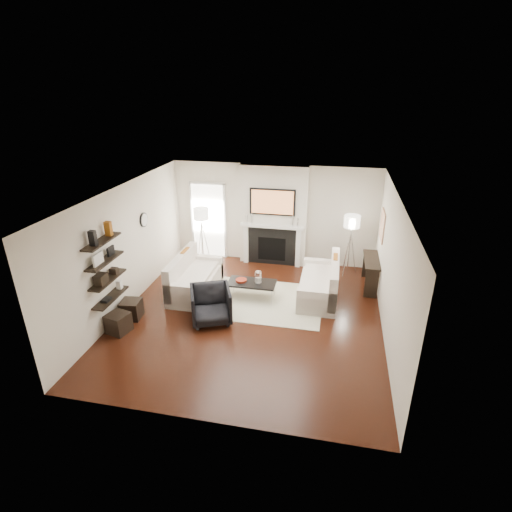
% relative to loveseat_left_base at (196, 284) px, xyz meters
% --- Properties ---
extents(room_envelope, '(6.00, 6.00, 6.00)m').
position_rel_loveseat_left_base_xyz_m(room_envelope, '(1.51, -0.78, 1.14)').
color(room_envelope, '#33150B').
rests_on(room_envelope, ground).
extents(chimney_breast, '(1.80, 0.25, 2.70)m').
position_rel_loveseat_left_base_xyz_m(chimney_breast, '(1.51, 2.09, 1.14)').
color(chimney_breast, silver).
rests_on(chimney_breast, floor).
extents(fireplace_surround, '(1.30, 0.02, 1.04)m').
position_rel_loveseat_left_base_xyz_m(fireplace_surround, '(1.51, 1.96, 0.31)').
color(fireplace_surround, black).
rests_on(fireplace_surround, floor).
extents(firebox, '(0.75, 0.02, 0.65)m').
position_rel_loveseat_left_base_xyz_m(firebox, '(1.51, 1.95, 0.24)').
color(firebox, black).
rests_on(firebox, floor).
extents(mantel_pilaster_l, '(0.12, 0.08, 1.10)m').
position_rel_loveseat_left_base_xyz_m(mantel_pilaster_l, '(0.79, 1.93, 0.34)').
color(mantel_pilaster_l, white).
rests_on(mantel_pilaster_l, floor).
extents(mantel_pilaster_r, '(0.12, 0.08, 1.10)m').
position_rel_loveseat_left_base_xyz_m(mantel_pilaster_r, '(2.23, 1.93, 0.34)').
color(mantel_pilaster_r, white).
rests_on(mantel_pilaster_r, floor).
extents(mantel_shelf, '(1.70, 0.18, 0.07)m').
position_rel_loveseat_left_base_xyz_m(mantel_shelf, '(1.51, 1.91, 0.91)').
color(mantel_shelf, white).
rests_on(mantel_shelf, chimney_breast).
extents(tv_body, '(1.20, 0.06, 0.70)m').
position_rel_loveseat_left_base_xyz_m(tv_body, '(1.51, 1.93, 1.57)').
color(tv_body, black).
rests_on(tv_body, chimney_breast).
extents(tv_screen, '(1.10, 0.00, 0.62)m').
position_rel_loveseat_left_base_xyz_m(tv_screen, '(1.51, 1.90, 1.57)').
color(tv_screen, '#BF723F').
rests_on(tv_screen, tv_body).
extents(candlestick_l_tall, '(0.04, 0.04, 0.30)m').
position_rel_loveseat_left_base_xyz_m(candlestick_l_tall, '(0.96, 1.92, 1.09)').
color(candlestick_l_tall, silver).
rests_on(candlestick_l_tall, mantel_shelf).
extents(candlestick_l_short, '(0.04, 0.04, 0.24)m').
position_rel_loveseat_left_base_xyz_m(candlestick_l_short, '(0.83, 1.92, 1.06)').
color(candlestick_l_short, silver).
rests_on(candlestick_l_short, mantel_shelf).
extents(candlestick_r_tall, '(0.04, 0.04, 0.30)m').
position_rel_loveseat_left_base_xyz_m(candlestick_r_tall, '(2.06, 1.92, 1.09)').
color(candlestick_r_tall, silver).
rests_on(candlestick_r_tall, mantel_shelf).
extents(candlestick_r_short, '(0.04, 0.04, 0.24)m').
position_rel_loveseat_left_base_xyz_m(candlestick_r_short, '(2.19, 1.92, 1.06)').
color(candlestick_r_short, silver).
rests_on(candlestick_r_short, mantel_shelf).
extents(hallway_panel, '(0.90, 0.02, 2.10)m').
position_rel_loveseat_left_base_xyz_m(hallway_panel, '(-0.34, 2.20, 0.84)').
color(hallway_panel, white).
rests_on(hallway_panel, floor).
extents(door_trim_l, '(0.06, 0.06, 2.16)m').
position_rel_loveseat_left_base_xyz_m(door_trim_l, '(-0.82, 2.18, 0.84)').
color(door_trim_l, white).
rests_on(door_trim_l, floor).
extents(door_trim_r, '(0.06, 0.06, 2.16)m').
position_rel_loveseat_left_base_xyz_m(door_trim_r, '(0.14, 2.18, 0.84)').
color(door_trim_r, white).
rests_on(door_trim_r, floor).
extents(door_trim_top, '(1.02, 0.06, 0.06)m').
position_rel_loveseat_left_base_xyz_m(door_trim_top, '(-0.34, 2.18, 1.92)').
color(door_trim_top, white).
rests_on(door_trim_top, wall_back).
extents(rug, '(2.60, 2.00, 0.01)m').
position_rel_loveseat_left_base_xyz_m(rug, '(1.70, -0.10, -0.20)').
color(rug, beige).
rests_on(rug, floor).
extents(loveseat_left_base, '(0.85, 1.80, 0.42)m').
position_rel_loveseat_left_base_xyz_m(loveseat_left_base, '(0.00, 0.00, 0.00)').
color(loveseat_left_base, silver).
rests_on(loveseat_left_base, floor).
extents(loveseat_left_back, '(0.18, 1.80, 0.80)m').
position_rel_loveseat_left_base_xyz_m(loveseat_left_back, '(-0.33, 0.00, 0.32)').
color(loveseat_left_back, silver).
rests_on(loveseat_left_back, floor).
extents(loveseat_left_arm_n, '(0.85, 0.18, 0.60)m').
position_rel_loveseat_left_base_xyz_m(loveseat_left_arm_n, '(0.00, -0.81, 0.09)').
color(loveseat_left_arm_n, silver).
rests_on(loveseat_left_arm_n, floor).
extents(loveseat_left_arm_s, '(0.85, 0.18, 0.60)m').
position_rel_loveseat_left_base_xyz_m(loveseat_left_arm_s, '(0.00, 0.81, 0.09)').
color(loveseat_left_arm_s, silver).
rests_on(loveseat_left_arm_s, floor).
extents(loveseat_left_cushion, '(0.63, 1.44, 0.10)m').
position_rel_loveseat_left_base_xyz_m(loveseat_left_cushion, '(0.05, 0.00, 0.26)').
color(loveseat_left_cushion, silver).
rests_on(loveseat_left_cushion, loveseat_left_base).
extents(pillow_left_orange, '(0.10, 0.42, 0.42)m').
position_rel_loveseat_left_base_xyz_m(pillow_left_orange, '(-0.33, 0.30, 0.52)').
color(pillow_left_orange, '#924F12').
rests_on(pillow_left_orange, loveseat_left_cushion).
extents(pillow_left_charcoal, '(0.10, 0.40, 0.40)m').
position_rel_loveseat_left_base_xyz_m(pillow_left_charcoal, '(-0.33, -0.30, 0.51)').
color(pillow_left_charcoal, black).
rests_on(pillow_left_charcoal, loveseat_left_cushion).
extents(loveseat_right_base, '(0.85, 1.80, 0.42)m').
position_rel_loveseat_left_base_xyz_m(loveseat_right_base, '(2.88, 0.34, 0.00)').
color(loveseat_right_base, silver).
rests_on(loveseat_right_base, floor).
extents(loveseat_right_back, '(0.18, 1.80, 0.80)m').
position_rel_loveseat_left_base_xyz_m(loveseat_right_back, '(3.22, 0.34, 0.32)').
color(loveseat_right_back, silver).
rests_on(loveseat_right_back, floor).
extents(loveseat_right_arm_n, '(0.85, 0.18, 0.60)m').
position_rel_loveseat_left_base_xyz_m(loveseat_right_arm_n, '(2.88, -0.47, 0.09)').
color(loveseat_right_arm_n, silver).
rests_on(loveseat_right_arm_n, floor).
extents(loveseat_right_arm_s, '(0.85, 0.18, 0.60)m').
position_rel_loveseat_left_base_xyz_m(loveseat_right_arm_s, '(2.88, 1.15, 0.09)').
color(loveseat_right_arm_s, silver).
rests_on(loveseat_right_arm_s, floor).
extents(loveseat_right_cushion, '(0.63, 1.44, 0.10)m').
position_rel_loveseat_left_base_xyz_m(loveseat_right_cushion, '(2.83, 0.34, 0.26)').
color(loveseat_right_cushion, silver).
rests_on(loveseat_right_cushion, loveseat_right_base).
extents(pillow_right_orange, '(0.10, 0.42, 0.42)m').
position_rel_loveseat_left_base_xyz_m(pillow_right_orange, '(3.22, 0.64, 0.52)').
color(pillow_right_orange, '#924F12').
rests_on(pillow_right_orange, loveseat_right_cushion).
extents(pillow_right_charcoal, '(0.10, 0.40, 0.40)m').
position_rel_loveseat_left_base_xyz_m(pillow_right_charcoal, '(3.22, 0.04, 0.51)').
color(pillow_right_charcoal, black).
rests_on(pillow_right_charcoal, loveseat_right_cushion).
extents(coffee_table, '(1.10, 0.55, 0.04)m').
position_rel_loveseat_left_base_xyz_m(coffee_table, '(1.38, -0.03, 0.19)').
color(coffee_table, black).
rests_on(coffee_table, floor).
extents(coffee_leg_nw, '(0.02, 0.02, 0.38)m').
position_rel_loveseat_left_base_xyz_m(coffee_leg_nw, '(0.88, -0.25, -0.02)').
color(coffee_leg_nw, silver).
rests_on(coffee_leg_nw, floor).
extents(coffee_leg_ne, '(0.02, 0.02, 0.38)m').
position_rel_loveseat_left_base_xyz_m(coffee_leg_ne, '(1.88, -0.25, -0.02)').
color(coffee_leg_ne, silver).
rests_on(coffee_leg_ne, floor).
extents(coffee_leg_sw, '(0.02, 0.02, 0.38)m').
position_rel_loveseat_left_base_xyz_m(coffee_leg_sw, '(0.88, 0.19, -0.02)').
color(coffee_leg_sw, silver).
rests_on(coffee_leg_sw, floor).
extents(coffee_leg_se, '(0.02, 0.02, 0.38)m').
position_rel_loveseat_left_base_xyz_m(coffee_leg_se, '(1.88, 0.19, -0.02)').
color(coffee_leg_se, silver).
rests_on(coffee_leg_se, floor).
extents(hurricane_glass, '(0.16, 0.16, 0.28)m').
position_rel_loveseat_left_base_xyz_m(hurricane_glass, '(1.53, -0.03, 0.35)').
color(hurricane_glass, white).
rests_on(hurricane_glass, coffee_table).
extents(hurricane_candle, '(0.09, 0.09, 0.14)m').
position_rel_loveseat_left_base_xyz_m(hurricane_candle, '(1.53, -0.03, 0.29)').
color(hurricane_candle, white).
rests_on(hurricane_candle, coffee_table).
extents(copper_bowl, '(0.26, 0.26, 0.04)m').
position_rel_loveseat_left_base_xyz_m(copper_bowl, '(1.13, -0.03, 0.24)').
color(copper_bowl, '#B2331D').
rests_on(copper_bowl, coffee_table).
extents(armchair, '(1.03, 1.00, 0.83)m').
position_rel_loveseat_left_base_xyz_m(armchair, '(0.74, -1.13, 0.21)').
color(armchair, black).
rests_on(armchair, floor).
extents(lamp_left_post, '(0.02, 0.02, 1.20)m').
position_rel_loveseat_left_base_xyz_m(lamp_left_post, '(-0.34, 1.59, 0.39)').
color(lamp_left_post, silver).
rests_on(lamp_left_post, floor).
extents(lamp_left_shade, '(0.40, 0.40, 0.30)m').
position_rel_loveseat_left_base_xyz_m(lamp_left_shade, '(-0.34, 1.59, 1.24)').
color(lamp_left_shade, white).
rests_on(lamp_left_shade, lamp_left_post).
extents(lamp_left_leg_a, '(0.25, 0.02, 1.23)m').
position_rel_loveseat_left_base_xyz_m(lamp_left_leg_a, '(-0.23, 1.59, 0.39)').
color(lamp_left_leg_a, silver).
rests_on(lamp_left_leg_a, floor).
extents(lamp_left_leg_b, '(0.14, 0.22, 1.23)m').
position_rel_loveseat_left_base_xyz_m(lamp_left_leg_b, '(-0.40, 1.69, 0.39)').
color(lamp_left_leg_b, silver).
rests_on(lamp_left_leg_b, floor).
extents(lamp_left_leg_c, '(0.14, 0.22, 1.23)m').
position_rel_loveseat_left_base_xyz_m(lamp_left_leg_c, '(-0.40, 1.50, 0.39)').
color(lamp_left_leg_c, silver).
rests_on(lamp_left_leg_c, floor).
extents(lamp_right_post, '(0.02, 0.02, 1.20)m').
position_rel_loveseat_left_base_xyz_m(lamp_right_post, '(3.56, 1.75, 0.39)').
color(lamp_right_post, silver).
rests_on(lamp_right_post, floor).
extents(lamp_right_shade, '(0.40, 0.40, 0.30)m').
position_rel_loveseat_left_base_xyz_m(lamp_right_shade, '(3.56, 1.75, 1.24)').
color(lamp_right_shade, white).
rests_on(lamp_right_shade, lamp_right_post).
extents(lamp_right_leg_a, '(0.25, 0.02, 1.23)m').
position_rel_loveseat_left_base_xyz_m(lamp_right_leg_a, '(3.67, 1.75, 0.39)').
color(lamp_right_leg_a, silver).
rests_on(lamp_right_leg_a, floor).
extents(lamp_right_leg_b, '(0.14, 0.22, 1.23)m').
position_rel_loveseat_left_base_xyz_m(lamp_right_leg_b, '(3.50, 1.84, 0.39)').
color(lamp_right_leg_b, silver).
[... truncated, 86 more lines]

